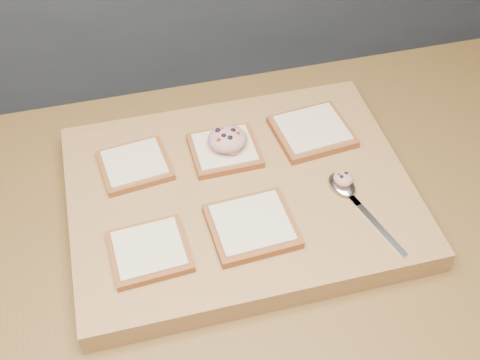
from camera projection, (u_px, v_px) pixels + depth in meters
The scene contains 11 objects.
island_counter at pixel (269, 352), 1.32m from camera, with size 2.00×0.80×0.90m.
back_counter at pixel (162, 1), 2.23m from camera, with size 3.60×0.62×0.94m.
cutting_board at pixel (240, 195), 1.01m from camera, with size 0.56×0.42×0.04m, color tan.
bread_far_left at pixel (135, 165), 1.01m from camera, with size 0.12×0.11×0.02m.
bread_far_center at pixel (225, 150), 1.03m from camera, with size 0.12×0.11×0.02m.
bread_far_right at pixel (312, 131), 1.06m from camera, with size 0.14×0.13×0.02m.
bread_near_left at pixel (149, 251), 0.89m from camera, with size 0.12×0.11×0.02m.
bread_near_center at pixel (252, 226), 0.92m from camera, with size 0.13×0.12×0.02m.
tuna_salad_dollop at pixel (227, 139), 1.02m from camera, with size 0.07×0.06×0.03m.
spoon at pixel (347, 190), 0.98m from camera, with size 0.07×0.19×0.01m.
spoon_salad at pixel (343, 178), 0.97m from camera, with size 0.03×0.03×0.02m.
Camera 1 is at (-0.21, -0.56, 1.69)m, focal length 45.00 mm.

